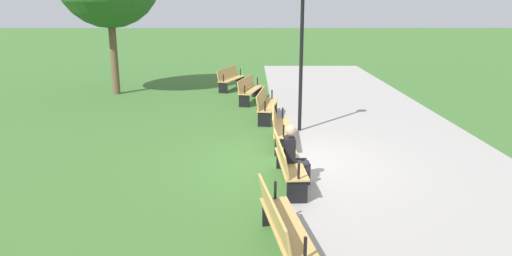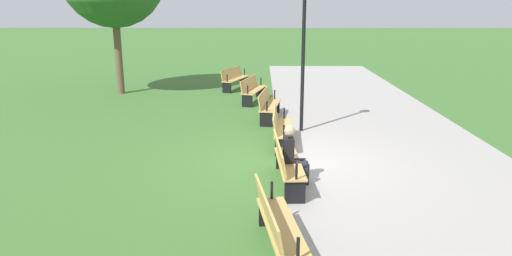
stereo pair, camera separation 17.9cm
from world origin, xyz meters
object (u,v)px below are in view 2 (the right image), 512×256
at_px(bench_3, 280,126).
at_px(lamp_post, 304,33).
at_px(bench_0, 234,78).
at_px(bench_1, 252,89).
at_px(bench_5, 277,224).
at_px(bench_4, 286,162).
at_px(bench_2, 268,104).
at_px(person_seated, 293,153).

bearing_deg(bench_3, lamp_post, 156.89).
height_order(bench_0, bench_1, same).
bearing_deg(bench_5, bench_4, 165.52).
height_order(bench_2, bench_3, same).
xyz_separation_m(bench_1, bench_3, (5.32, 0.81, 0.00)).
bearing_deg(lamp_post, bench_4, -9.17).
xyz_separation_m(bench_3, bench_5, (5.38, -0.27, 0.00)).
bearing_deg(bench_1, bench_5, 17.40).
distance_m(bench_0, bench_3, 8.06).
xyz_separation_m(bench_3, lamp_post, (-1.33, 0.65, 2.24)).
bearing_deg(bench_4, bench_0, -174.24).
xyz_separation_m(bench_4, person_seated, (-0.06, 0.14, 0.16)).
bearing_deg(bench_5, bench_1, 174.18).
bearing_deg(lamp_post, bench_1, -159.88).
relative_size(bench_0, bench_4, 1.01).
bearing_deg(lamp_post, bench_0, -160.96).
bearing_deg(bench_5, bench_2, 171.29).
bearing_deg(person_seated, bench_5, -11.47).
height_order(bench_1, bench_5, same).
relative_size(bench_0, bench_3, 1.01).
relative_size(bench_1, bench_3, 1.02).
bearing_deg(person_seated, bench_4, -69.89).
relative_size(bench_5, lamp_post, 0.51).
distance_m(bench_1, bench_2, 2.70).
distance_m(bench_2, lamp_post, 2.77).
bearing_deg(bench_3, person_seated, 5.98).
xyz_separation_m(bench_0, bench_2, (5.21, 1.34, 0.00)).
distance_m(bench_2, bench_5, 8.06).
distance_m(bench_3, bench_4, 2.70).
xyz_separation_m(bench_1, bench_4, (8.02, 0.81, 0.00)).
distance_m(bench_5, lamp_post, 7.14).
bearing_deg(lamp_post, bench_5, -7.82).
relative_size(bench_1, bench_4, 1.02).
bearing_deg(bench_5, lamp_post, 163.47).
xyz_separation_m(bench_5, lamp_post, (-6.71, 0.92, 2.24)).
relative_size(bench_1, person_seated, 1.67).
bearing_deg(bench_4, bench_1, -177.13).
height_order(bench_3, bench_4, same).
xyz_separation_m(bench_4, lamp_post, (-4.03, 0.65, 2.24)).
height_order(bench_1, bench_2, same).
distance_m(bench_2, bench_3, 2.70).
bearing_deg(bench_4, bench_3, 177.10).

